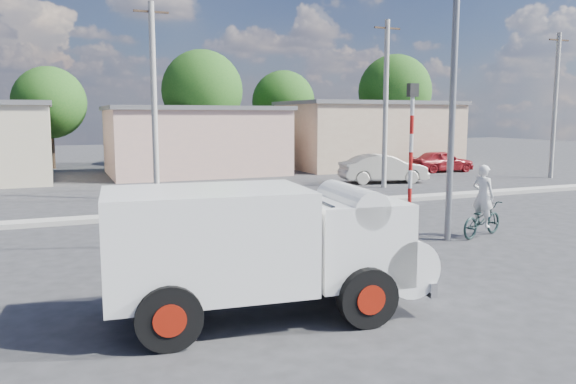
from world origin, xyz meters
name	(u,v)px	position (x,y,z in m)	size (l,w,h in m)	color
ground_plane	(331,266)	(0.00, 0.00, 0.00)	(120.00, 120.00, 0.00)	#2A2A2C
median	(231,210)	(0.00, 8.00, 0.08)	(40.00, 0.80, 0.16)	#99968E
truck	(269,245)	(-2.50, -2.53, 1.27)	(5.71, 2.65, 2.29)	black
bicycle	(482,219)	(5.52, 1.21, 0.51)	(0.67, 1.93, 1.01)	black
cyclist	(482,206)	(5.52, 1.21, 0.90)	(0.66, 0.43, 1.80)	white
car_cream	(383,169)	(10.00, 13.66, 0.74)	(1.58, 4.52, 1.49)	beige
car_red	(442,161)	(16.48, 17.16, 0.68)	(1.60, 3.97, 1.35)	maroon
traffic_pole	(411,149)	(3.20, 1.50, 2.59)	(0.28, 0.18, 4.36)	red
streetlight	(449,61)	(4.14, 1.20, 4.96)	(2.34, 0.22, 9.00)	slate
building_row	(180,139)	(1.10, 22.00, 2.13)	(37.80, 7.30, 4.44)	beige
tree_row	(197,94)	(3.76, 28.45, 4.99)	(43.62, 7.43, 8.42)	#38281E
utility_poles	(274,103)	(3.25, 12.00, 4.07)	(35.40, 0.24, 8.00)	#99968E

